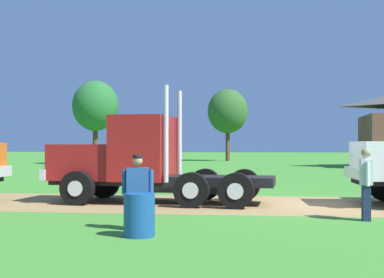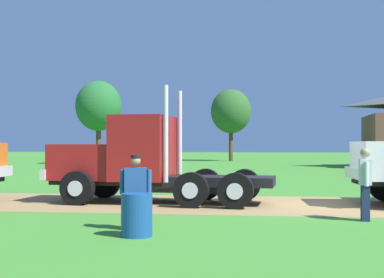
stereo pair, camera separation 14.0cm
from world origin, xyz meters
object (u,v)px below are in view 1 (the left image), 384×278
object	(u,v)px
visitor_standing_near	(366,182)
steel_barrel	(139,215)
visitor_walking_mid	(138,189)
truck_foreground_white	(136,162)

from	to	relation	value
visitor_standing_near	steel_barrel	world-z (taller)	visitor_standing_near
visitor_standing_near	visitor_walking_mid	world-z (taller)	visitor_standing_near
truck_foreground_white	steel_barrel	distance (m)	6.35
visitor_standing_near	visitor_walking_mid	size ratio (longest dim) A/B	1.09
truck_foreground_white	visitor_walking_mid	world-z (taller)	truck_foreground_white
truck_foreground_white	steel_barrel	size ratio (longest dim) A/B	8.36
visitor_standing_near	steel_barrel	xyz separation A→B (m)	(-4.78, -2.84, -0.49)
visitor_walking_mid	truck_foreground_white	bearing A→B (deg)	103.35
truck_foreground_white	steel_barrel	bearing A→B (deg)	-76.45
visitor_walking_mid	steel_barrel	bearing A→B (deg)	-75.03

